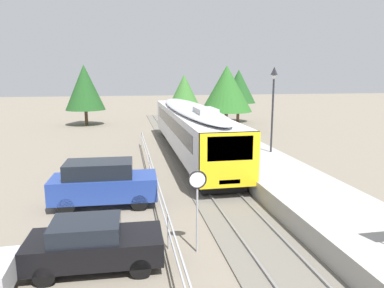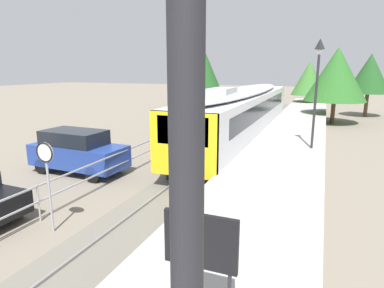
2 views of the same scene
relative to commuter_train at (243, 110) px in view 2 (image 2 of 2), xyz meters
name	(u,v)px [view 2 (image 2 of 2)]	position (x,y,z in m)	size (l,w,h in m)	color
ground_plane	(177,152)	(-3.00, -4.09, -2.15)	(160.00, 160.00, 0.00)	slate
track_rails	(225,156)	(0.00, -4.09, -2.11)	(3.20, 60.00, 0.14)	#6B665B
commuter_train	(243,110)	(0.00, 0.00, 0.00)	(2.82, 20.40, 3.74)	silver
station_platform	(285,154)	(3.25, -4.09, -1.70)	(3.90, 60.00, 0.90)	#A8A59E
platform_lamp_near_end	(186,138)	(4.53, -20.42, 2.47)	(0.34, 0.34, 5.35)	#232328
platform_lamp_mid_platform	(318,73)	(4.53, -4.03, 2.47)	(0.34, 0.34, 5.35)	#232328
platform_notice_board	(200,245)	(3.35, -17.07, 0.04)	(1.20, 0.08, 1.80)	#232328
speed_limit_sign	(46,165)	(-2.40, -14.48, -0.02)	(0.61, 0.10, 2.81)	#9EA0A5
carpark_fence	(38,195)	(-3.30, -14.09, -1.24)	(0.06, 36.06, 1.25)	#9EA0A5
parked_suv_blue	(78,151)	(-5.65, -9.48, -1.09)	(4.67, 2.07, 2.04)	navy
tree_behind_carpark	(205,73)	(-9.01, 17.62, 2.18)	(4.48, 4.48, 6.89)	brown
tree_behind_station_far	(309,78)	(3.03, 21.03, 1.60)	(4.03, 4.03, 5.77)	brown
tree_distant_left	(336,74)	(5.75, 10.68, 2.21)	(5.30, 5.30, 6.70)	brown
tree_distant_centre	(370,74)	(8.99, 16.77, 2.21)	(4.14, 4.14, 6.35)	brown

